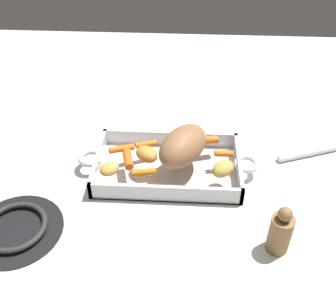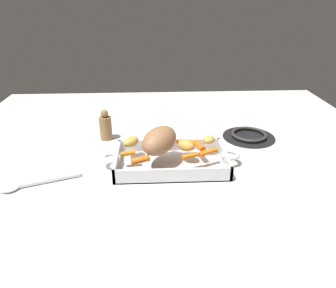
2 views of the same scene
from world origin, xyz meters
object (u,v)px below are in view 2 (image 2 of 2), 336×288
potato_halved (209,140)px  serving_spoon (34,183)px  roasting_dish (171,162)px  baby_carrot_long (140,160)px  baby_carrot_northeast (128,153)px  baby_carrot_northwest (199,146)px  potato_whole (131,142)px  pepper_mill (106,127)px  stove_burner_rear (249,136)px  baby_carrot_center_right (208,152)px  baby_carrot_southwest (190,156)px  pork_roast (160,141)px  baby_carrot_short (185,142)px  potato_near_roast (186,146)px

potato_halved → serving_spoon: (-0.56, -0.17, -0.05)m
roasting_dish → serving_spoon: size_ratio=2.00×
baby_carrot_long → potato_halved: 0.27m
roasting_dish → potato_halved: (0.14, 0.07, 0.05)m
roasting_dish → baby_carrot_northeast: 0.15m
roasting_dish → baby_carrot_northwest: bearing=14.4°
baby_carrot_northwest → potato_whole: (-0.23, 0.03, 0.01)m
serving_spoon → baby_carrot_northeast: bearing=177.4°
pepper_mill → stove_burner_rear: bearing=-1.5°
baby_carrot_center_right → pepper_mill: size_ratio=0.53×
potato_halved → baby_carrot_southwest: bearing=-126.3°
pork_roast → baby_carrot_northeast: pork_roast is taller
pork_roast → baby_carrot_long: 0.10m
pork_roast → baby_carrot_short: (0.09, 0.06, -0.04)m
baby_carrot_southwest → baby_carrot_center_right: size_ratio=0.86×
pork_roast → serving_spoon: (-0.39, -0.11, -0.08)m
pork_roast → pepper_mill: 0.31m
potato_whole → pepper_mill: size_ratio=0.50×
baby_carrot_long → potato_whole: size_ratio=0.96×
pork_roast → baby_carrot_northwest: 0.14m
stove_burner_rear → pepper_mill: size_ratio=1.70×
baby_carrot_long → potato_halved: size_ratio=1.19×
baby_carrot_long → potato_near_roast: (0.15, 0.08, 0.01)m
potato_halved → baby_carrot_northeast: bearing=-164.2°
baby_carrot_northwest → potato_near_roast: bearing=-166.7°
baby_carrot_center_right → baby_carrot_long: size_ratio=1.11×
baby_carrot_southwest → potato_whole: bearing=153.9°
pork_roast → baby_carrot_long: bearing=-132.4°
baby_carrot_northeast → baby_carrot_center_right: (0.26, -0.01, 0.00)m
baby_carrot_long → baby_carrot_center_right: bearing=11.6°
baby_carrot_southwest → roasting_dish: bearing=146.4°
pepper_mill → baby_carrot_center_right: bearing=-33.8°
baby_carrot_short → potato_whole: potato_whole is taller
pork_roast → pepper_mill: size_ratio=1.28×
potato_near_roast → baby_carrot_northwest: bearing=13.3°
pork_roast → potato_halved: bearing=19.3°
baby_carrot_short → roasting_dish: bearing=-127.6°
pork_roast → potato_whole: pork_roast is taller
baby_carrot_southwest → potato_whole: potato_whole is taller
serving_spoon → pepper_mill: bearing=-138.6°
stove_burner_rear → baby_carrot_southwest: bearing=-136.8°
roasting_dish → baby_carrot_long: (-0.10, -0.06, 0.04)m
stove_burner_rear → baby_carrot_short: bearing=-152.2°
baby_carrot_short → potato_halved: potato_halved is taller
stove_burner_rear → pepper_mill: pepper_mill is taller
baby_carrot_short → serving_spoon: size_ratio=0.25×
baby_carrot_short → potato_halved: size_ratio=1.17×
potato_halved → baby_carrot_long: bearing=-151.4°
baby_carrot_northeast → baby_carrot_northwest: (0.24, 0.04, 0.00)m
pork_roast → baby_carrot_short: 0.11m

